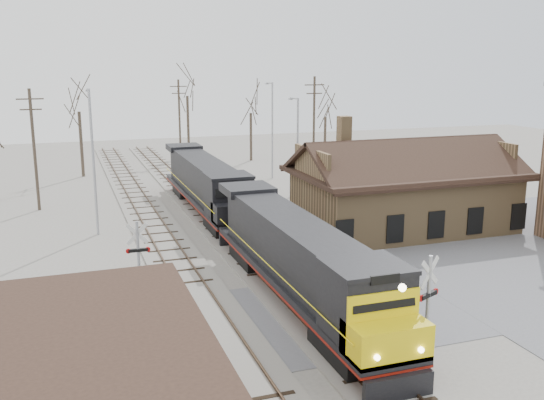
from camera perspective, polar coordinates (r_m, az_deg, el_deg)
The scene contains 19 objects.
ground at distance 28.50m, azimuth 3.77°, elevation -10.93°, with size 140.00×140.00×0.00m, color gray.
road at distance 28.50m, azimuth 3.77°, elevation -10.90°, with size 60.00×9.00×0.03m, color slate.
track_main at distance 41.89m, azimuth -4.26°, elevation -3.01°, with size 3.40×90.00×0.24m.
track_siding at distance 41.02m, azimuth -10.35°, elevation -3.53°, with size 3.40×90.00×0.24m.
depot at distance 43.29m, azimuth 12.27°, elevation 0.44°, with size 15.20×9.31×7.90m.
locomotive_lead at distance 28.87m, azimuth 2.77°, elevation -5.84°, with size 2.87×19.20×4.26m.
locomotive_trailing at distance 46.90m, azimuth -6.16°, elevation 1.40°, with size 2.87×19.20×4.03m.
crossbuck_near at distance 24.22m, azimuth 14.40°, elevation -10.46°, with size 1.19×0.59×4.44m.
crossbuck_far at distance 30.06m, azimuth -12.42°, elevation -6.00°, with size 1.17×0.31×4.11m.
streetlight_a at distance 42.12m, azimuth -16.51°, elevation 4.08°, with size 0.25×2.04×9.82m.
streetlight_b at distance 51.37m, azimuth 2.36°, elevation 5.40°, with size 0.25×2.04×8.61m.
streetlight_c at distance 60.93m, azimuth -0.01°, elevation 7.04°, with size 0.25×2.04×9.57m.
utility_pole_a at distance 50.78m, azimuth -21.48°, elevation 4.61°, with size 2.00×0.24×9.54m.
utility_pole_b at distance 72.98m, azimuth -8.70°, elevation 7.58°, with size 2.00×0.24×9.54m.
utility_pole_c at distance 58.72m, azimuth 3.96°, elevation 6.79°, with size 2.00×0.24×10.20m.
tree_b at distance 64.48m, azimuth -17.77°, elevation 8.89°, with size 4.43×4.43×10.84m.
tree_c at distance 75.49m, azimuth -8.01°, elevation 10.61°, with size 4.99×4.99×12.24m.
tree_d at distance 72.03m, azimuth -2.02°, elevation 8.91°, with size 3.77×3.77×9.23m.
tree_e at distance 70.10m, azimuth 5.06°, elevation 8.50°, with size 3.59×3.59×8.79m.
Camera 1 is at (-10.32, -23.97, 11.46)m, focal length 40.00 mm.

